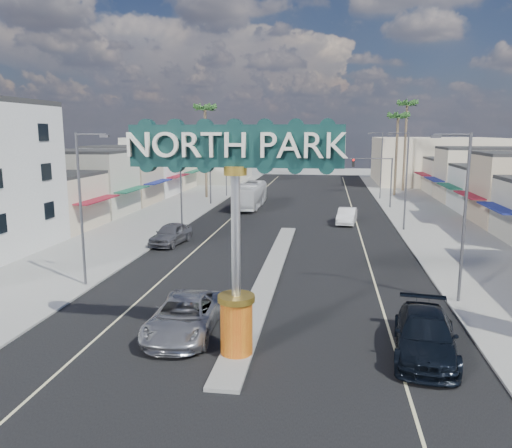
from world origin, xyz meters
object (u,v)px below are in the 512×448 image
(city_bus, at_px, (250,195))
(suv_right, at_px, (425,335))
(streetlight_r_mid, at_px, (405,176))
(streetlight_l_near, at_px, (83,202))
(traffic_signal_left, at_px, (224,171))
(streetlight_r_far, at_px, (380,162))
(streetlight_l_far, at_px, (227,161))
(palm_right_far, at_px, (407,109))
(suv_left, at_px, (185,316))
(gateway_sign, at_px, (236,213))
(streetlight_l_mid, at_px, (182,173))
(palm_right_mid, at_px, (398,120))
(car_parked_right, at_px, (347,216))
(traffic_signal_right, at_px, (376,172))
(car_parked_left, at_px, (171,234))
(palm_left_far, at_px, (205,113))
(streetlight_r_near, at_px, (462,210))

(city_bus, bearing_deg, suv_right, -70.41)
(streetlight_r_mid, bearing_deg, streetlight_l_near, -136.21)
(traffic_signal_left, distance_m, streetlight_r_far, 21.20)
(streetlight_r_mid, distance_m, suv_right, 27.26)
(streetlight_l_far, xyz_separation_m, city_bus, (4.78, -9.83, -3.59))
(palm_right_far, height_order, suv_left, palm_right_far)
(streetlight_r_far, distance_m, suv_right, 49.05)
(gateway_sign, distance_m, palm_right_far, 62.20)
(streetlight_l_mid, distance_m, suv_left, 27.49)
(palm_right_mid, bearing_deg, gateway_sign, -103.53)
(streetlight_l_far, distance_m, palm_right_far, 28.29)
(palm_right_far, distance_m, car_parked_right, 32.78)
(streetlight_r_far, bearing_deg, gateway_sign, -101.78)
(streetlight_l_far, xyz_separation_m, palm_right_far, (25.43, 10.00, 7.32))
(traffic_signal_right, bearing_deg, suv_right, -92.21)
(streetlight_r_mid, bearing_deg, gateway_sign, -110.42)
(traffic_signal_left, xyz_separation_m, city_bus, (3.53, -1.83, -2.79))
(car_parked_left, bearing_deg, palm_right_mid, 65.20)
(traffic_signal_right, bearing_deg, traffic_signal_left, 180.00)
(car_parked_left, bearing_deg, streetlight_r_far, 65.22)
(palm_right_far, bearing_deg, streetlight_l_mid, -128.48)
(palm_left_far, bearing_deg, streetlight_r_far, 4.88)
(palm_right_far, relative_size, city_bus, 1.33)
(gateway_sign, height_order, streetlight_l_mid, gateway_sign)
(traffic_signal_right, distance_m, streetlight_r_far, 8.14)
(suv_left, relative_size, city_bus, 0.57)
(traffic_signal_right, height_order, palm_left_far, palm_left_far)
(palm_right_far, relative_size, suv_right, 2.36)
(streetlight_l_mid, height_order, suv_right, streetlight_l_mid)
(streetlight_r_mid, height_order, suv_right, streetlight_r_mid)
(streetlight_r_mid, relative_size, palm_right_far, 0.64)
(car_parked_left, bearing_deg, palm_left_far, 105.73)
(gateway_sign, xyz_separation_m, car_parked_left, (-9.00, 19.54, -5.07))
(traffic_signal_left, bearing_deg, streetlight_l_far, 98.86)
(streetlight_r_far, bearing_deg, suv_right, -93.31)
(traffic_signal_right, relative_size, streetlight_r_far, 0.67)
(streetlight_r_near, distance_m, suv_right, 8.47)
(streetlight_l_mid, bearing_deg, palm_right_mid, 47.97)
(palm_left_far, relative_size, car_parked_right, 2.71)
(streetlight_r_far, bearing_deg, city_bus, -148.56)
(streetlight_r_mid, bearing_deg, streetlight_r_far, 90.00)
(car_parked_right, bearing_deg, car_parked_left, -134.77)
(streetlight_r_near, bearing_deg, streetlight_r_far, 90.00)
(streetlight_r_near, distance_m, palm_right_mid, 46.40)
(streetlight_l_near, relative_size, palm_right_mid, 0.74)
(streetlight_l_near, height_order, city_bus, streetlight_l_near)
(gateway_sign, height_order, suv_right, gateway_sign)
(traffic_signal_left, relative_size, palm_left_far, 0.46)
(palm_right_far, bearing_deg, palm_right_mid, -108.43)
(streetlight_r_far, xyz_separation_m, city_bus, (-16.08, -9.83, -3.59))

